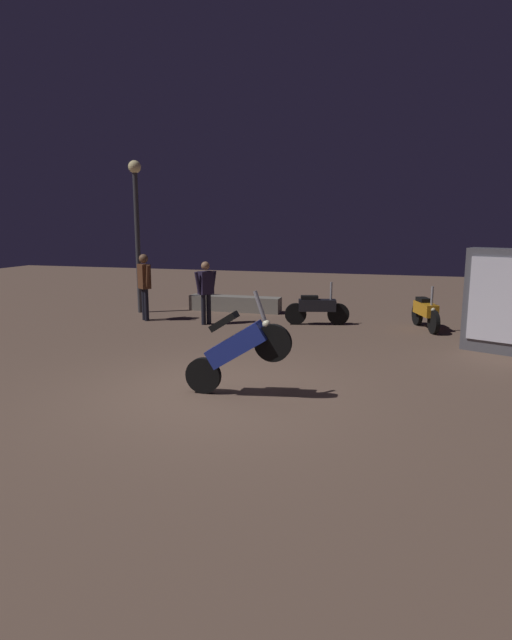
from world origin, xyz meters
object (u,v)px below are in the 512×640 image
(person_bystander_far, at_px, (206,287))
(kiosk_billboard, at_px, (508,302))
(motorcycle_blue_foreground, at_px, (237,348))
(streetlamp_near, at_px, (137,216))
(motorcycle_orange_parked_left, at_px, (425,312))
(person_rider_beside, at_px, (144,281))
(motorcycle_black_parked_right, at_px, (317,308))

(person_bystander_far, distance_m, kiosk_billboard, 7.01)
(motorcycle_blue_foreground, bearing_deg, kiosk_billboard, 42.08)
(person_bystander_far, distance_m, streetlamp_near, 3.36)
(kiosk_billboard, bearing_deg, motorcycle_orange_parked_left, -32.08)
(motorcycle_blue_foreground, height_order, person_rider_beside, person_rider_beside)
(kiosk_billboard, bearing_deg, streetlamp_near, 8.64)
(person_rider_beside, relative_size, person_bystander_far, 1.10)
(motorcycle_blue_foreground, bearing_deg, person_bystander_far, 115.26)
(streetlamp_near, distance_m, kiosk_billboard, 9.91)
(motorcycle_orange_parked_left, bearing_deg, motorcycle_blue_foreground, -44.29)
(motorcycle_black_parked_right, distance_m, kiosk_billboard, 4.60)
(motorcycle_orange_parked_left, bearing_deg, streetlamp_near, -111.02)
(motorcycle_orange_parked_left, height_order, kiosk_billboard, kiosk_billboard)
(motorcycle_black_parked_right, xyz_separation_m, person_bystander_far, (-2.76, -0.76, 0.53))
(streetlamp_near, relative_size, kiosk_billboard, 2.06)
(person_bystander_far, bearing_deg, person_rider_beside, 32.97)
(kiosk_billboard, bearing_deg, motorcycle_black_parked_right, -2.02)
(motorcycle_black_parked_right, distance_m, person_rider_beside, 4.64)
(motorcycle_blue_foreground, distance_m, motorcycle_black_parked_right, 5.96)
(motorcycle_blue_foreground, relative_size, kiosk_billboard, 0.79)
(person_bystander_far, relative_size, streetlamp_near, 0.38)
(motorcycle_black_parked_right, xyz_separation_m, person_rider_beside, (-4.54, -0.70, 0.64))
(person_bystander_far, height_order, streetlamp_near, streetlamp_near)
(motorcycle_orange_parked_left, height_order, person_bystander_far, person_bystander_far)
(motorcycle_orange_parked_left, relative_size, motorcycle_black_parked_right, 0.98)
(motorcycle_black_parked_right, relative_size, streetlamp_near, 0.38)
(motorcycle_blue_foreground, height_order, streetlamp_near, streetlamp_near)
(motorcycle_blue_foreground, relative_size, motorcycle_orange_parked_left, 1.04)
(person_bystander_far, xyz_separation_m, streetlamp_near, (-2.56, 1.18, 1.83))
(person_rider_beside, bearing_deg, motorcycle_black_parked_right, -42.36)
(motorcycle_blue_foreground, xyz_separation_m, person_rider_beside, (-4.36, 5.25, 0.33))
(motorcycle_orange_parked_left, bearing_deg, kiosk_billboard, 16.29)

